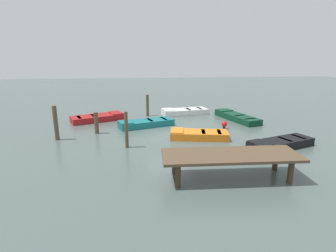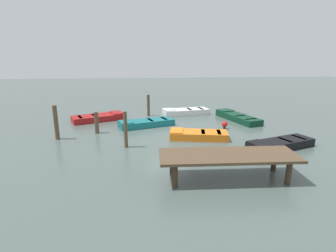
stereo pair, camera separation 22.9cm
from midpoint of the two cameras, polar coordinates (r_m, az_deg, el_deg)
name	(u,v)px [view 2 (the right image)]	position (r m, az deg, el deg)	size (l,w,h in m)	color
ground_plane	(168,132)	(15.78, 0.42, -1.23)	(80.00, 80.00, 0.00)	#4C5B56
dock_segment	(228,157)	(9.90, 13.57, -6.57)	(5.06, 1.85, 0.95)	brown
rowboat_teal	(146,123)	(16.97, -4.35, 0.64)	(3.68, 2.22, 0.46)	#14666B
rowboat_white	(185,111)	(20.54, 4.10, 3.16)	(3.65, 1.85, 0.46)	silver
rowboat_dark_green	(237,117)	(19.23, 15.08, 1.87)	(2.18, 4.12, 0.46)	#0C3823
rowboat_black	(280,144)	(14.10, 23.48, -3.58)	(3.66, 2.18, 0.46)	black
rowboat_orange	(198,135)	(14.53, 6.99, -1.89)	(3.27, 1.78, 0.46)	orange
rowboat_red	(99,117)	(19.07, -14.43, 1.80)	(3.73, 2.61, 0.46)	maroon
mooring_piling_center	(56,123)	(15.30, -22.63, 0.70)	(0.23, 0.23, 1.86)	brown
mooring_piling_far_right	(148,105)	(19.89, -3.93, 4.47)	(0.21, 0.21, 1.59)	brown
mooring_piling_mid_right	(97,123)	(15.85, -14.77, 0.70)	(0.24, 0.24, 1.26)	brown
mooring_piling_near_right	(126,130)	(13.02, -8.64, -0.79)	(0.17, 0.17, 1.80)	brown
marker_buoy	(225,124)	(16.71, 12.50, 0.34)	(0.36, 0.36, 0.48)	#262626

